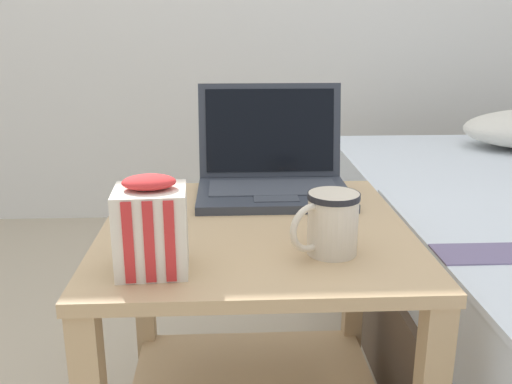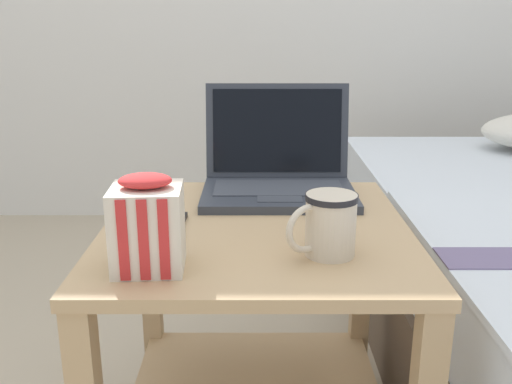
# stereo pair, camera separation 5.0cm
# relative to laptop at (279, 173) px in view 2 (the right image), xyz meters

# --- Properties ---
(bedside_table) EXTENTS (0.57, 0.60, 0.54)m
(bedside_table) POSITION_rel_laptop_xyz_m (-0.05, -0.21, -0.24)
(bedside_table) COLOR tan
(bedside_table) RESTS_ON ground_plane
(laptop) EXTENTS (0.33, 0.26, 0.23)m
(laptop) POSITION_rel_laptop_xyz_m (0.00, 0.00, 0.00)
(laptop) COLOR #333842
(laptop) RESTS_ON bedside_table
(mug_front_left) EXTENTS (0.12, 0.09, 0.10)m
(mug_front_left) POSITION_rel_laptop_xyz_m (0.07, -0.35, 0.01)
(mug_front_left) COLOR beige
(mug_front_left) RESTS_ON bedside_table
(snack_bag) EXTENTS (0.11, 0.11, 0.15)m
(snack_bag) POSITION_rel_laptop_xyz_m (-0.22, -0.40, 0.02)
(snack_bag) COLOR silver
(snack_bag) RESTS_ON bedside_table
(cell_phone) EXTENTS (0.08, 0.16, 0.01)m
(cell_phone) POSITION_rel_laptop_xyz_m (-0.22, -0.23, -0.04)
(cell_phone) COLOR black
(cell_phone) RESTS_ON bedside_table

